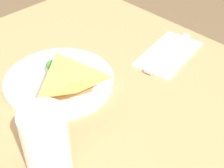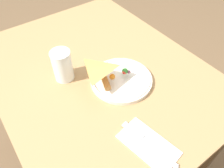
{
  "view_description": "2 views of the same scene",
  "coord_description": "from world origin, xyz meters",
  "px_view_note": "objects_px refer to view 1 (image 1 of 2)",
  "views": [
    {
      "loc": [
        -0.22,
        -0.47,
        1.25
      ],
      "look_at": [
        0.16,
        -0.08,
        0.8
      ],
      "focal_mm": 55.0,
      "sensor_mm": 36.0,
      "label": 1
    },
    {
      "loc": [
        0.58,
        -0.34,
        1.39
      ],
      "look_at": [
        0.13,
        -0.02,
        0.79
      ],
      "focal_mm": 35.0,
      "sensor_mm": 36.0,
      "label": 2
    }
  ],
  "objects_px": {
    "dining_table": "(34,154)",
    "milk_glass": "(47,145)",
    "napkin_folded": "(169,54)",
    "plate_pizza": "(59,80)",
    "butter_knife": "(167,54)"
  },
  "relations": [
    {
      "from": "butter_knife",
      "to": "plate_pizza",
      "type": "bearing_deg",
      "value": 149.55
    },
    {
      "from": "dining_table",
      "to": "milk_glass",
      "type": "bearing_deg",
      "value": -105.95
    },
    {
      "from": "milk_glass",
      "to": "napkin_folded",
      "type": "xyz_separation_m",
      "value": [
        0.42,
        0.07,
        -0.06
      ]
    },
    {
      "from": "plate_pizza",
      "to": "napkin_folded",
      "type": "height_order",
      "value": "plate_pizza"
    },
    {
      "from": "butter_knife",
      "to": "milk_glass",
      "type": "bearing_deg",
      "value": -179.95
    },
    {
      "from": "napkin_folded",
      "to": "butter_knife",
      "type": "bearing_deg",
      "value": -170.36
    },
    {
      "from": "milk_glass",
      "to": "butter_knife",
      "type": "bearing_deg",
      "value": 9.69
    },
    {
      "from": "plate_pizza",
      "to": "milk_glass",
      "type": "height_order",
      "value": "milk_glass"
    },
    {
      "from": "plate_pizza",
      "to": "napkin_folded",
      "type": "xyz_separation_m",
      "value": [
        0.27,
        -0.1,
        -0.01
      ]
    },
    {
      "from": "dining_table",
      "to": "plate_pizza",
      "type": "xyz_separation_m",
      "value": [
        0.11,
        0.04,
        0.13
      ]
    },
    {
      "from": "napkin_folded",
      "to": "butter_knife",
      "type": "xyz_separation_m",
      "value": [
        -0.01,
        -0.0,
        0.0
      ]
    },
    {
      "from": "napkin_folded",
      "to": "plate_pizza",
      "type": "bearing_deg",
      "value": 160.34
    },
    {
      "from": "dining_table",
      "to": "butter_knife",
      "type": "xyz_separation_m",
      "value": [
        0.37,
        -0.06,
        0.12
      ]
    },
    {
      "from": "milk_glass",
      "to": "plate_pizza",
      "type": "bearing_deg",
      "value": 48.13
    },
    {
      "from": "napkin_folded",
      "to": "butter_knife",
      "type": "height_order",
      "value": "butter_knife"
    }
  ]
}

